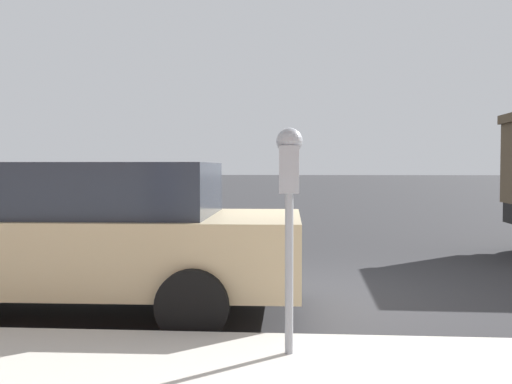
# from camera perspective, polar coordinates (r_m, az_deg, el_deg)

# --- Properties ---
(ground_plane) EXTENTS (220.00, 220.00, 0.00)m
(ground_plane) POSITION_cam_1_polar(r_m,az_deg,el_deg) (7.18, 3.95, -9.78)
(ground_plane) COLOR #2B2B2D
(parking_meter) EXTENTS (0.21, 0.19, 1.63)m
(parking_meter) POSITION_cam_1_polar(r_m,az_deg,el_deg) (4.30, 3.19, 1.03)
(parking_meter) COLOR gray
(parking_meter) RESTS_ON sidewalk
(car_tan) EXTENTS (2.21, 4.98, 1.56)m
(car_tan) POSITION_cam_1_polar(r_m,az_deg,el_deg) (6.51, -17.69, -3.84)
(car_tan) COLOR tan
(car_tan) RESTS_ON ground_plane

